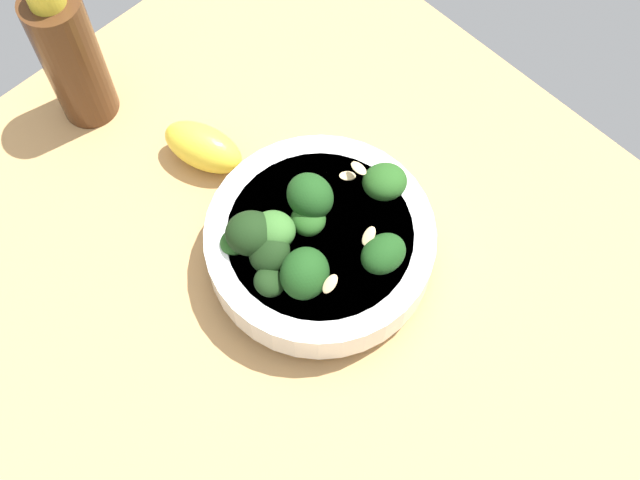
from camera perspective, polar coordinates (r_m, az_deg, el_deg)
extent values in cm
cube|color=tan|center=(77.33, -3.22, -3.64)|extent=(70.32, 70.32, 4.66)
cylinder|color=white|center=(75.41, 0.00, -1.12)|extent=(11.30, 11.30, 1.35)
cylinder|color=white|center=(72.97, 0.00, -0.21)|extent=(20.55, 20.55, 4.06)
cylinder|color=silver|center=(71.51, 0.00, 0.36)|extent=(16.57, 16.57, 0.80)
cylinder|color=#589D47|center=(70.21, -3.50, -3.42)|extent=(1.58, 1.68, 1.42)
ellipsoid|color=black|center=(68.92, -3.57, -2.96)|extent=(4.49, 4.02, 3.55)
cylinder|color=#4A8F3C|center=(71.41, -3.23, 0.03)|extent=(1.83, 1.95, 1.48)
ellipsoid|color=#386B2B|center=(69.76, -3.30, 0.70)|extent=(4.62, 5.34, 3.81)
cylinder|color=#2F662B|center=(71.03, 4.13, -1.70)|extent=(1.45, 1.76, 1.69)
ellipsoid|color=black|center=(69.51, 4.22, -1.13)|extent=(4.09, 3.90, 4.64)
cylinder|color=#589D47|center=(74.77, 4.48, 3.49)|extent=(1.82, 1.97, 1.50)
ellipsoid|color=#23511C|center=(73.41, 4.56, 4.10)|extent=(5.48, 5.84, 4.47)
cylinder|color=#2F662B|center=(70.95, -3.62, -1.24)|extent=(1.61, 1.62, 1.29)
ellipsoid|color=black|center=(69.52, -3.69, -0.69)|extent=(5.35, 4.94, 4.72)
cylinder|color=#2F662B|center=(72.19, -0.79, 0.84)|extent=(1.62, 1.47, 1.81)
ellipsoid|color=#23511C|center=(70.80, -0.80, 1.43)|extent=(4.26, 4.25, 2.65)
cylinder|color=#3C7A32|center=(71.13, 4.37, -1.60)|extent=(1.79, 1.79, 1.97)
ellipsoid|color=#194216|center=(69.48, 4.47, -0.97)|extent=(4.42, 4.01, 3.56)
cylinder|color=#589D47|center=(71.54, -4.45, 0.07)|extent=(2.04, 1.96, 1.28)
ellipsoid|color=black|center=(70.00, -4.55, 0.70)|extent=(6.65, 6.68, 4.68)
cylinder|color=#3C7A32|center=(72.47, -5.75, -0.61)|extent=(1.33, 1.37, 1.37)
ellipsoid|color=#23511C|center=(71.12, -5.86, -0.08)|extent=(3.74, 2.99, 2.73)
cylinder|color=#2F662B|center=(69.99, -1.06, -3.00)|extent=(2.14, 2.20, 1.54)
ellipsoid|color=#194216|center=(68.22, -1.08, -2.36)|extent=(6.84, 6.45, 5.64)
cylinder|color=#589D47|center=(72.43, -0.69, 2.34)|extent=(2.13, 2.05, 1.63)
ellipsoid|color=#194216|center=(70.71, -0.70, 3.10)|extent=(5.12, 4.81, 5.38)
ellipsoid|color=#DBBC84|center=(67.53, -0.87, -2.12)|extent=(1.57, 2.08, 1.20)
ellipsoid|color=#DBBC84|center=(69.30, 3.45, 0.28)|extent=(1.92, 1.41, 1.16)
ellipsoid|color=#DBBC84|center=(71.63, 2.90, 4.92)|extent=(1.25, 1.94, 0.64)
ellipsoid|color=#DBBC84|center=(66.84, 0.71, -3.10)|extent=(1.86, 1.23, 1.08)
ellipsoid|color=#DBBC84|center=(72.86, 1.95, 4.53)|extent=(1.99, 1.54, 1.11)
ellipsoid|color=yellow|center=(79.99, -8.20, 6.47)|extent=(6.63, 9.20, 4.83)
cylinder|color=#472814|center=(82.34, -16.90, 12.16)|extent=(5.68, 5.68, 15.19)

